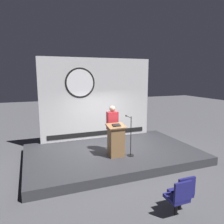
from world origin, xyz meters
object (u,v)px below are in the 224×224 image
speaker_person (112,128)px  audience_chair_right (183,192)px  audience_chair_left (179,196)px  podium (116,141)px  microphone_stand (130,142)px

speaker_person → audience_chair_right: size_ratio=1.96×
audience_chair_left → audience_chair_right: size_ratio=1.00×
speaker_person → audience_chair_left: speaker_person is taller
speaker_person → audience_chair_left: 3.75m
audience_chair_left → audience_chair_right: bearing=31.3°
podium → audience_chair_right: (0.41, -3.08, -0.38)m
speaker_person → audience_chair_right: (0.36, -3.56, -0.70)m
speaker_person → microphone_stand: size_ratio=1.22×
audience_chair_left → microphone_stand: bearing=84.5°
podium → speaker_person: size_ratio=0.67×
podium → microphone_stand: 0.52m
audience_chair_left → audience_chair_right: (0.21, 0.13, 0.00)m
microphone_stand → audience_chair_right: size_ratio=1.61×
podium → microphone_stand: bearing=-10.3°
microphone_stand → audience_chair_left: (-0.30, -3.11, -0.31)m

